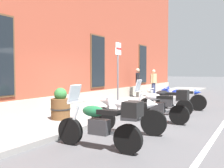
# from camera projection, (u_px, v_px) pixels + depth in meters

# --- Properties ---
(ground_plane) EXTENTS (140.00, 140.00, 0.00)m
(ground_plane) POSITION_uv_depth(u_px,v_px,m) (119.00, 119.00, 8.82)
(ground_plane) COLOR #424244
(sidewalk) EXTENTS (33.34, 2.63, 0.13)m
(sidewalk) POSITION_uv_depth(u_px,v_px,m) (87.00, 114.00, 9.46)
(sidewalk) COLOR slate
(sidewalk) RESTS_ON ground_plane
(lane_stripe) EXTENTS (33.34, 0.12, 0.01)m
(lane_stripe) POSITION_uv_depth(u_px,v_px,m) (219.00, 130.00, 7.23)
(lane_stripe) COLOR silver
(lane_stripe) RESTS_ON ground_plane
(motorcycle_green_touring) EXTENTS (0.62, 2.03, 1.35)m
(motorcycle_green_touring) POSITION_uv_depth(u_px,v_px,m) (102.00, 123.00, 5.36)
(motorcycle_green_touring) COLOR black
(motorcycle_green_touring) RESTS_ON ground_plane
(motorcycle_white_sport) EXTENTS (0.66, 2.03, 1.03)m
(motorcycle_white_sport) POSITION_uv_depth(u_px,v_px,m) (125.00, 112.00, 6.79)
(motorcycle_white_sport) COLOR black
(motorcycle_white_sport) RESTS_ON ground_plane
(motorcycle_silver_touring) EXTENTS (0.62, 2.09, 1.37)m
(motorcycle_silver_touring) POSITION_uv_depth(u_px,v_px,m) (160.00, 105.00, 8.15)
(motorcycle_silver_touring) COLOR black
(motorcycle_silver_touring) RESTS_ON ground_plane
(motorcycle_black_naked) EXTENTS (0.62, 2.03, 0.99)m
(motorcycle_black_naked) POSITION_uv_depth(u_px,v_px,m) (164.00, 102.00, 9.63)
(motorcycle_black_naked) COLOR black
(motorcycle_black_naked) RESTS_ON ground_plane
(motorcycle_blue_sport) EXTENTS (0.62, 2.15, 0.99)m
(motorcycle_blue_sport) POSITION_uv_depth(u_px,v_px,m) (178.00, 97.00, 11.05)
(motorcycle_blue_sport) COLOR black
(motorcycle_blue_sport) RESTS_ON ground_plane
(pedestrian_dark_jacket) EXTENTS (0.63, 0.37, 1.67)m
(pedestrian_dark_jacket) POSITION_uv_depth(u_px,v_px,m) (138.00, 81.00, 14.97)
(pedestrian_dark_jacket) COLOR #38332D
(pedestrian_dark_jacket) RESTS_ON sidewalk
(pedestrian_tan_coat) EXTENTS (0.58, 0.26, 1.60)m
(pedestrian_tan_coat) POSITION_uv_depth(u_px,v_px,m) (154.00, 81.00, 15.52)
(pedestrian_tan_coat) COLOR #2D3351
(pedestrian_tan_coat) RESTS_ON sidewalk
(parking_sign) EXTENTS (0.36, 0.07, 2.57)m
(parking_sign) POSITION_uv_depth(u_px,v_px,m) (118.00, 67.00, 9.42)
(parking_sign) COLOR #4C4C51
(parking_sign) RESTS_ON sidewalk
(barrel_planter) EXTENTS (0.63, 0.63, 0.99)m
(barrel_planter) POSITION_uv_depth(u_px,v_px,m) (61.00, 106.00, 8.10)
(barrel_planter) COLOR brown
(barrel_planter) RESTS_ON sidewalk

